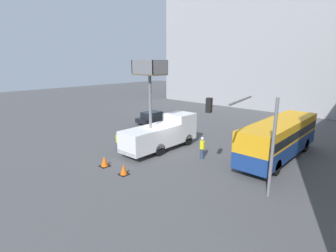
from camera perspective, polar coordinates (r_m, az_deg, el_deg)
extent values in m
plane|color=#4C4C4F|center=(22.36, -0.72, -5.67)|extent=(120.00, 120.00, 0.00)
cube|color=#9E9EA3|center=(46.70, 25.42, 15.92)|extent=(44.00, 10.00, 20.32)
cube|color=white|center=(24.35, 2.56, 0.03)|extent=(2.24, 2.24, 2.38)
cube|color=white|center=(21.81, -3.76, -2.57)|extent=(2.24, 5.22, 1.71)
cube|color=red|center=(20.43, -8.94, -5.94)|extent=(2.20, 0.10, 0.24)
cylinder|color=black|center=(25.26, 0.84, -2.12)|extent=(0.30, 1.03, 1.03)
cylinder|color=black|center=(24.07, 4.31, -2.98)|extent=(0.30, 1.03, 1.03)
cylinder|color=black|center=(22.73, -5.44, -4.03)|extent=(0.30, 1.03, 1.03)
cylinder|color=black|center=(21.39, -1.92, -5.13)|extent=(0.30, 1.03, 1.03)
cylinder|color=slate|center=(21.15, -3.89, 5.22)|extent=(0.24, 0.24, 4.27)
cube|color=brown|center=(20.94, -3.99, 11.14)|extent=(2.39, 1.65, 0.10)
cube|color=slate|center=(21.77, -6.17, 12.72)|extent=(0.08, 1.65, 1.05)
cube|color=slate|center=(20.10, -1.69, 12.70)|extent=(0.08, 1.65, 1.05)
cube|color=slate|center=(21.46, -2.47, 12.77)|extent=(2.39, 0.08, 1.05)
cube|color=slate|center=(20.38, -5.65, 12.65)|extent=(2.39, 0.08, 1.05)
cube|color=navy|center=(22.35, 22.94, -3.96)|extent=(2.47, 10.49, 1.16)
cube|color=orange|center=(22.01, 23.25, -0.77)|extent=(2.47, 10.49, 1.41)
cube|color=black|center=(22.06, 23.20, -1.30)|extent=(2.49, 10.07, 0.62)
cylinder|color=black|center=(25.78, 23.05, -2.81)|extent=(0.30, 1.14, 1.14)
cylinder|color=black|center=(25.20, 27.68, -3.68)|extent=(0.30, 1.14, 1.14)
cylinder|color=black|center=(20.01, 16.65, -6.95)|extent=(0.30, 1.14, 1.14)
cylinder|color=black|center=(19.26, 22.50, -8.28)|extent=(0.30, 1.14, 1.14)
cylinder|color=slate|center=(15.46, 21.81, -4.68)|extent=(0.18, 0.18, 5.66)
cylinder|color=slate|center=(15.34, 15.60, 5.40)|extent=(0.78, 3.82, 0.13)
cube|color=black|center=(16.07, 8.93, 4.49)|extent=(0.37, 0.37, 0.90)
sphere|color=red|center=(16.03, 8.96, 5.37)|extent=(0.20, 0.20, 0.20)
cylinder|color=navy|center=(22.74, -10.73, -4.49)|extent=(0.32, 0.32, 0.82)
cylinder|color=yellow|center=(22.53, -10.82, -2.72)|extent=(0.38, 0.38, 0.65)
sphere|color=tan|center=(22.41, -10.87, -1.66)|extent=(0.22, 0.22, 0.22)
sphere|color=white|center=(22.38, -10.88, -1.42)|extent=(0.23, 0.23, 0.23)
cylinder|color=navy|center=(20.97, 7.40, -5.98)|extent=(0.32, 0.32, 0.81)
cylinder|color=yellow|center=(20.74, 7.46, -4.10)|extent=(0.38, 0.38, 0.64)
sphere|color=tan|center=(20.61, 7.50, -2.97)|extent=(0.22, 0.22, 0.22)
sphere|color=white|center=(20.58, 7.51, -2.70)|extent=(0.23, 0.23, 0.23)
cube|color=black|center=(18.37, -9.59, -10.32)|extent=(0.64, 0.64, 0.03)
cone|color=#F25B0F|center=(18.23, -9.63, -9.32)|extent=(0.51, 0.51, 0.73)
cube|color=black|center=(20.00, -13.61, -8.46)|extent=(0.69, 0.69, 0.03)
cone|color=#F25B0F|center=(19.87, -13.67, -7.45)|extent=(0.55, 0.55, 0.79)
cube|color=black|center=(32.60, -3.28, 1.58)|extent=(1.88, 4.24, 0.53)
cube|color=black|center=(32.34, -3.56, 2.54)|extent=(1.65, 2.33, 0.65)
cylinder|color=black|center=(34.12, -2.66, 1.77)|extent=(0.22, 0.64, 0.64)
cylinder|color=black|center=(33.01, -0.65, 1.37)|extent=(0.22, 0.64, 0.64)
cylinder|color=black|center=(32.36, -5.95, 1.04)|extent=(0.22, 0.64, 0.64)
cylinder|color=black|center=(31.19, -3.95, 0.59)|extent=(0.22, 0.64, 0.64)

